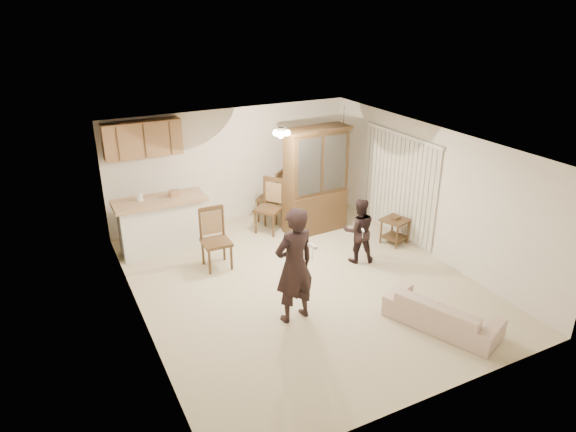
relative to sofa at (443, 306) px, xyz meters
name	(u,v)px	position (x,y,z in m)	size (l,w,h in m)	color
floor	(302,282)	(-1.26, 2.14, -0.37)	(6.50, 6.50, 0.00)	#BAAF8D
ceiling	(303,144)	(-1.26, 2.14, 2.13)	(5.50, 6.50, 0.02)	silver
wall_back	(232,165)	(-1.26, 5.39, 0.88)	(5.50, 0.02, 2.50)	silver
wall_front	(436,315)	(-1.26, -1.11, 0.88)	(5.50, 0.02, 2.50)	silver
wall_left	(136,250)	(-4.01, 2.14, 0.88)	(0.02, 6.50, 2.50)	silver
wall_right	(430,191)	(1.49, 2.14, 0.88)	(0.02, 6.50, 2.50)	silver
breakfast_bar	(162,227)	(-3.11, 4.49, 0.13)	(1.60, 0.55, 1.00)	white
bar_top	(159,201)	(-3.11, 4.49, 0.68)	(1.75, 0.70, 0.08)	tan
upper_cabinets	(143,139)	(-3.16, 5.21, 1.73)	(1.50, 0.34, 0.70)	olive
vertical_blinds	(398,185)	(1.45, 3.04, 0.73)	(0.06, 2.30, 2.10)	beige
ceiling_fixture	(281,133)	(-1.06, 3.34, 2.03)	(0.36, 0.36, 0.20)	#FFEEBF
hanging_plant	(343,135)	(1.04, 4.54, 1.48)	(0.43, 0.37, 0.48)	#2C5D25
plant_cord	(344,120)	(1.04, 4.54, 1.81)	(0.01, 0.01, 0.65)	black
sofa	(443,306)	(0.00, 0.00, 0.00)	(1.87, 0.73, 0.73)	#EFE0C5
adult	(294,267)	(-1.89, 1.21, 0.53)	(0.66, 0.43, 1.80)	black
child	(359,228)	(0.07, 2.37, 0.31)	(0.66, 0.51, 1.35)	black
china_hutch	(316,181)	(0.04, 3.98, 0.74)	(1.45, 0.62, 2.24)	#3B2515
side_table	(395,231)	(1.16, 2.66, -0.09)	(0.61, 0.61, 0.59)	#3B2515
chair_bar	(217,251)	(-2.40, 3.34, -0.05)	(0.51, 0.51, 1.13)	#3B2515
chair_hutch_left	(269,217)	(-0.87, 4.34, -0.04)	(0.72, 0.72, 1.16)	#3B2515
chair_hutch_right	(271,206)	(-0.57, 4.90, -0.03)	(0.74, 0.74, 1.18)	#3B2515
controller_adult	(312,246)	(-1.83, 0.78, 1.06)	(0.05, 0.16, 0.05)	white
controller_child	(363,230)	(-0.04, 2.09, 0.41)	(0.03, 0.11, 0.03)	white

